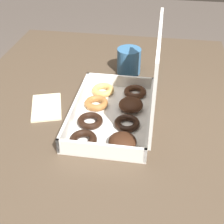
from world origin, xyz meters
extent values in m
cube|color=#4C3D2D|center=(0.00, 0.00, 0.76)|extent=(1.28, 0.91, 0.03)
cylinder|color=#4C3D2D|center=(-0.59, -0.41, 0.37)|extent=(0.06, 0.06, 0.74)
cylinder|color=#4C3D2D|center=(-0.59, 0.41, 0.37)|extent=(0.06, 0.06, 0.74)
cube|color=silver|center=(0.01, 0.06, 0.78)|extent=(0.36, 0.23, 0.01)
cube|color=white|center=(0.01, -0.05, 0.80)|extent=(0.36, 0.01, 0.04)
cube|color=white|center=(0.01, 0.17, 0.80)|extent=(0.36, 0.01, 0.04)
cube|color=white|center=(-0.17, 0.06, 0.80)|extent=(0.01, 0.23, 0.04)
cube|color=white|center=(0.18, 0.06, 0.80)|extent=(0.01, 0.23, 0.04)
cube|color=white|center=(0.01, 0.18, 0.94)|extent=(0.36, 0.01, 0.23)
torus|color=tan|center=(-0.12, 0.01, 0.79)|extent=(0.07, 0.07, 0.02)
torus|color=#9E6633|center=(-0.04, 0.00, 0.79)|extent=(0.07, 0.07, 0.02)
torus|color=black|center=(0.05, 0.00, 0.79)|extent=(0.07, 0.07, 0.02)
torus|color=black|center=(0.14, 0.00, 0.79)|extent=(0.07, 0.07, 0.02)
torus|color=#381E11|center=(-0.13, 0.11, 0.79)|extent=(0.07, 0.07, 0.02)
ellipsoid|color=#381E11|center=(-0.04, 0.11, 0.80)|extent=(0.07, 0.07, 0.04)
torus|color=black|center=(0.05, 0.11, 0.79)|extent=(0.07, 0.07, 0.02)
ellipsoid|color=#381E11|center=(0.14, 0.11, 0.80)|extent=(0.07, 0.07, 0.04)
cylinder|color=teal|center=(-0.29, 0.07, 0.82)|extent=(0.09, 0.09, 0.09)
cylinder|color=black|center=(-0.29, 0.07, 0.86)|extent=(0.07, 0.07, 0.01)
cube|color=beige|center=(-0.01, -0.15, 0.78)|extent=(0.17, 0.13, 0.01)
camera|label=1|loc=(0.75, 0.18, 1.34)|focal=50.00mm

